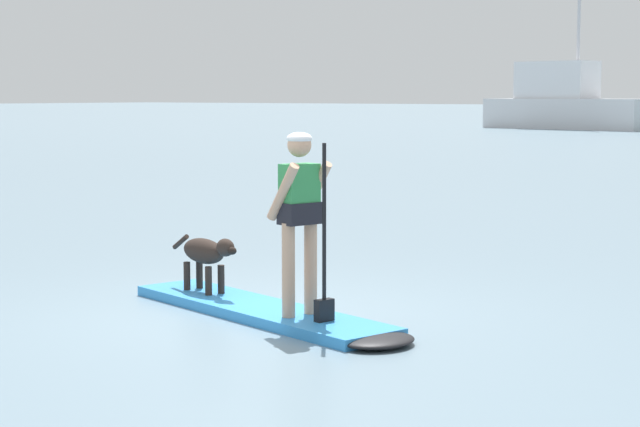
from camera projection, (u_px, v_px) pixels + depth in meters
name	position (u px, v px, depth m)	size (l,w,h in m)	color
ground_plane	(259.00, 315.00, 10.53)	(400.00, 400.00, 0.00)	slate
paddleboard	(274.00, 314.00, 10.35)	(3.69, 1.59, 0.10)	#338CD8
person_paddler	(301.00, 209.00, 9.93)	(0.66, 0.56, 1.68)	tan
dog	(206.00, 253.00, 11.17)	(1.11, 0.39, 0.59)	#2D231E
moored_boat_starboard	(565.00, 104.00, 67.00)	(11.05, 4.87, 10.48)	silver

